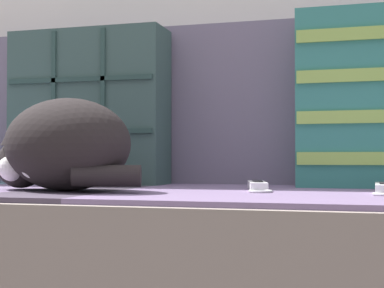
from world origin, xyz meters
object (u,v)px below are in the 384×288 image
(throw_pillow_quilted, at_px, (89,108))
(couch, at_px, (137,272))
(sleeping_cat, at_px, (61,147))
(throw_pillow_striped, at_px, (383,98))
(game_remote_far, at_px, (258,186))

(throw_pillow_quilted, bearing_deg, couch, -40.76)
(couch, xyz_separation_m, sleeping_cat, (-0.12, -0.15, 0.29))
(couch, xyz_separation_m, throw_pillow_striped, (0.55, 0.18, 0.41))
(couch, bearing_deg, game_remote_far, 0.38)
(couch, relative_size, sleeping_cat, 4.80)
(throw_pillow_striped, height_order, sleeping_cat, throw_pillow_striped)
(throw_pillow_striped, bearing_deg, couch, -162.12)
(couch, relative_size, game_remote_far, 8.60)
(throw_pillow_striped, xyz_separation_m, sleeping_cat, (-0.67, -0.33, -0.12))
(throw_pillow_striped, distance_m, game_remote_far, 0.38)
(throw_pillow_quilted, height_order, throw_pillow_striped, throw_pillow_striped)
(throw_pillow_quilted, relative_size, sleeping_cat, 1.16)
(throw_pillow_quilted, xyz_separation_m, throw_pillow_striped, (0.76, -0.00, 0.01))
(sleeping_cat, relative_size, game_remote_far, 1.79)
(throw_pillow_quilted, relative_size, throw_pillow_striped, 1.01)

